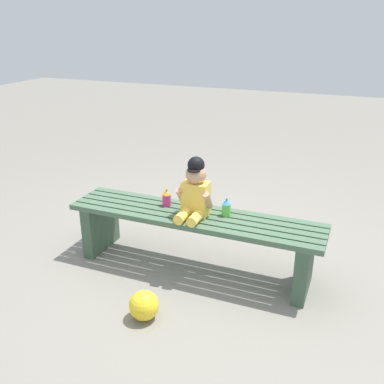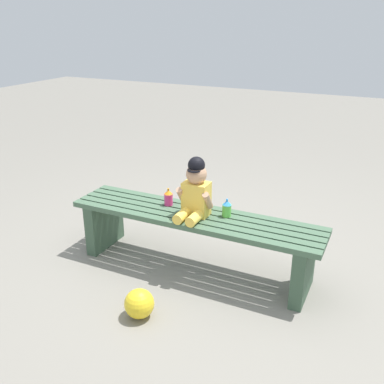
# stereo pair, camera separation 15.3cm
# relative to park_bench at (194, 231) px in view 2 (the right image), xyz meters

# --- Properties ---
(ground_plane) EXTENTS (16.00, 16.00, 0.00)m
(ground_plane) POSITION_rel_park_bench_xyz_m (0.00, 0.00, -0.29)
(ground_plane) COLOR gray
(park_bench) EXTENTS (1.75, 0.38, 0.41)m
(park_bench) POSITION_rel_park_bench_xyz_m (0.00, 0.00, 0.00)
(park_bench) COLOR #47664C
(park_bench) RESTS_ON ground_plane
(child_figure) EXTENTS (0.23, 0.27, 0.40)m
(child_figure) POSITION_rel_park_bench_xyz_m (0.02, -0.01, 0.31)
(child_figure) COLOR #F2C64C
(child_figure) RESTS_ON park_bench
(sippy_cup_left) EXTENTS (0.06, 0.06, 0.12)m
(sippy_cup_left) POSITION_rel_park_bench_xyz_m (-0.23, 0.06, 0.19)
(sippy_cup_left) COLOR #E5337F
(sippy_cup_left) RESTS_ON park_bench
(sippy_cup_right) EXTENTS (0.06, 0.06, 0.12)m
(sippy_cup_right) POSITION_rel_park_bench_xyz_m (0.21, 0.06, 0.19)
(sippy_cup_right) COLOR #66CC4C
(sippy_cup_right) RESTS_ON park_bench
(toy_ball) EXTENTS (0.18, 0.18, 0.18)m
(toy_ball) POSITION_rel_park_bench_xyz_m (-0.06, -0.63, -0.20)
(toy_ball) COLOR yellow
(toy_ball) RESTS_ON ground_plane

